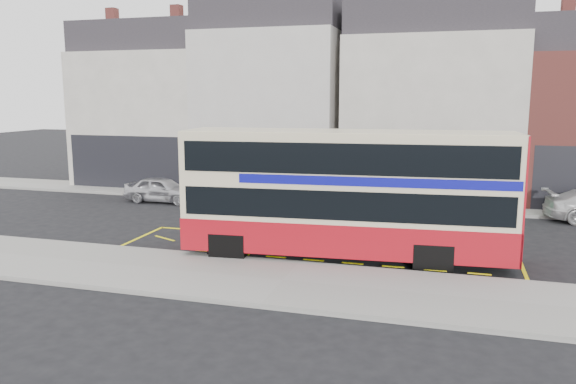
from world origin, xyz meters
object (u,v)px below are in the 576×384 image
(street_tree_left, at_px, (89,120))
(street_tree_right, at_px, (474,141))
(car_silver, at_px, (162,190))
(double_decker_bus, at_px, (347,193))
(bus_stop_post, at_px, (209,200))
(car_grey, at_px, (359,197))

(street_tree_left, bearing_deg, street_tree_right, -1.83)
(street_tree_right, bearing_deg, street_tree_left, 178.17)
(car_silver, xyz_separation_m, street_tree_right, (15.44, 3.00, 2.67))
(double_decker_bus, xyz_separation_m, bus_stop_post, (-4.45, -1.29, -0.27))
(street_tree_left, bearing_deg, bus_stop_post, -42.69)
(double_decker_bus, height_order, street_tree_left, street_tree_left)
(double_decker_bus, bearing_deg, bus_stop_post, -168.60)
(bus_stop_post, bearing_deg, car_grey, 69.78)
(bus_stop_post, relative_size, car_grey, 0.79)
(car_grey, distance_m, street_tree_left, 17.66)
(double_decker_bus, xyz_separation_m, street_tree_left, (-17.94, 11.15, 1.76))
(street_tree_right, bearing_deg, bus_stop_post, -126.94)
(car_silver, distance_m, street_tree_left, 8.50)
(street_tree_left, bearing_deg, car_silver, -28.41)
(street_tree_right, bearing_deg, car_grey, -156.84)
(bus_stop_post, relative_size, car_silver, 0.80)
(double_decker_bus, bearing_deg, car_silver, 141.38)
(car_silver, relative_size, street_tree_right, 0.80)
(car_grey, bearing_deg, street_tree_right, -78.66)
(car_silver, xyz_separation_m, car_grey, (10.22, 0.76, -0.02))
(double_decker_bus, relative_size, car_grey, 2.81)
(car_grey, height_order, street_tree_right, street_tree_right)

